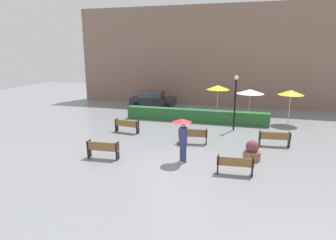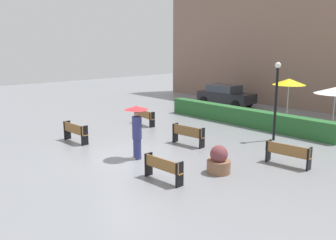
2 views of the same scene
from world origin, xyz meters
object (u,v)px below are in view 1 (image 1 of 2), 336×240
(bench_far_left, at_px, (127,125))
(lamp_post, at_px, (235,97))
(planter_pot, at_px, (252,152))
(patio_umbrella_yellow_far, at_px, (291,93))
(patio_umbrella_white, at_px, (250,92))
(bench_near_right, at_px, (235,164))
(patio_umbrella_yellow, at_px, (218,87))
(bench_mid_center, at_px, (193,135))
(bench_far_right, at_px, (275,138))
(pedestrian_with_umbrella, at_px, (183,135))
(bench_near_left, at_px, (103,149))
(parked_car, at_px, (153,99))

(bench_far_left, relative_size, lamp_post, 0.47)
(planter_pot, bearing_deg, patio_umbrella_yellow_far, 72.12)
(patio_umbrella_white, xyz_separation_m, patio_umbrella_yellow_far, (2.82, -1.39, 0.21))
(bench_near_right, distance_m, patio_umbrella_yellow, 11.58)
(bench_mid_center, bearing_deg, patio_umbrella_white, 68.32)
(planter_pot, distance_m, patio_umbrella_yellow_far, 8.78)
(bench_far_right, xyz_separation_m, pedestrian_with_umbrella, (-4.49, -3.70, 0.87))
(bench_near_right, height_order, bench_near_left, bench_near_left)
(pedestrian_with_umbrella, height_order, parked_car, pedestrian_with_umbrella)
(bench_near_right, bearing_deg, patio_umbrella_yellow_far, 71.77)
(bench_far_left, bearing_deg, bench_far_right, -2.09)
(lamp_post, distance_m, patio_umbrella_white, 4.24)
(bench_near_left, bearing_deg, bench_near_right, -1.63)
(bench_near_left, bearing_deg, lamp_post, 50.36)
(bench_far_left, xyz_separation_m, pedestrian_with_umbrella, (4.68, -4.04, 0.86))
(bench_near_left, height_order, planter_pot, planter_pot)
(lamp_post, bearing_deg, bench_mid_center, -119.99)
(pedestrian_with_umbrella, bearing_deg, bench_far_right, 39.50)
(parked_car, bearing_deg, patio_umbrella_yellow, -18.86)
(bench_far_right, bearing_deg, parked_car, 139.10)
(bench_far_left, height_order, parked_car, parked_car)
(bench_near_right, xyz_separation_m, lamp_post, (-0.44, 7.45, 1.80))
(lamp_post, bearing_deg, planter_pot, -77.94)
(bench_near_left, bearing_deg, bench_mid_center, 42.58)
(patio_umbrella_white, distance_m, parked_car, 9.06)
(lamp_post, relative_size, parked_car, 0.86)
(bench_far_left, distance_m, patio_umbrella_yellow, 8.45)
(pedestrian_with_umbrella, relative_size, patio_umbrella_yellow_far, 0.85)
(bench_mid_center, bearing_deg, parked_car, 120.48)
(bench_far_right, relative_size, bench_mid_center, 1.03)
(patio_umbrella_yellow, bearing_deg, bench_near_right, -80.03)
(bench_far_right, relative_size, pedestrian_with_umbrella, 0.81)
(bench_near_left, relative_size, lamp_post, 0.45)
(bench_near_left, xyz_separation_m, patio_umbrella_yellow_far, (9.81, 9.99, 1.82))
(bench_far_right, height_order, parked_car, parked_car)
(bench_near_left, distance_m, pedestrian_with_umbrella, 4.07)
(patio_umbrella_white, bearing_deg, lamp_post, -103.30)
(bench_far_left, relative_size, bench_near_left, 1.05)
(bench_far_left, height_order, planter_pot, planter_pot)
(planter_pot, bearing_deg, bench_mid_center, 152.25)
(bench_far_left, distance_m, lamp_post, 7.46)
(bench_far_left, bearing_deg, pedestrian_with_umbrella, -40.75)
(bench_near_left, relative_size, planter_pot, 1.64)
(patio_umbrella_yellow, bearing_deg, bench_mid_center, -94.52)
(bench_far_right, relative_size, bench_near_left, 1.05)
(bench_mid_center, distance_m, patio_umbrella_white, 8.56)
(patio_umbrella_yellow_far, bearing_deg, bench_near_right, -108.23)
(planter_pot, bearing_deg, pedestrian_with_umbrella, -160.21)
(patio_umbrella_yellow, xyz_separation_m, patio_umbrella_yellow_far, (5.33, -1.07, -0.06))
(bench_far_right, bearing_deg, patio_umbrella_yellow_far, 76.07)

